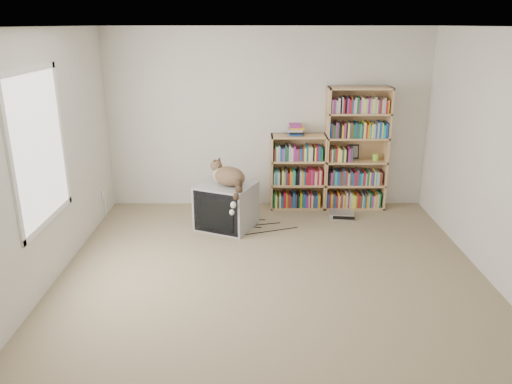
{
  "coord_description": "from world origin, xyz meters",
  "views": [
    {
      "loc": [
        -0.18,
        -4.44,
        2.53
      ],
      "look_at": [
        -0.16,
        1.0,
        0.68
      ],
      "focal_mm": 35.0,
      "sensor_mm": 36.0,
      "label": 1
    }
  ],
  "objects_px": {
    "crt_tv": "(227,206)",
    "cat": "(230,180)",
    "bookcase_short": "(298,174)",
    "bookcase_tall": "(356,152)",
    "dvd_player": "(341,215)"
  },
  "relations": [
    {
      "from": "crt_tv",
      "to": "cat",
      "type": "relative_size",
      "value": 1.18
    },
    {
      "from": "bookcase_short",
      "to": "cat",
      "type": "bearing_deg",
      "value": -137.25
    },
    {
      "from": "crt_tv",
      "to": "bookcase_short",
      "type": "relative_size",
      "value": 0.81
    },
    {
      "from": "bookcase_tall",
      "to": "dvd_player",
      "type": "relative_size",
      "value": 5.07
    },
    {
      "from": "crt_tv",
      "to": "dvd_player",
      "type": "relative_size",
      "value": 2.52
    },
    {
      "from": "cat",
      "to": "bookcase_tall",
      "type": "relative_size",
      "value": 0.42
    },
    {
      "from": "cat",
      "to": "bookcase_tall",
      "type": "bearing_deg",
      "value": 64.61
    },
    {
      "from": "bookcase_short",
      "to": "dvd_player",
      "type": "relative_size",
      "value": 3.13
    },
    {
      "from": "bookcase_short",
      "to": "dvd_player",
      "type": "xyz_separation_m",
      "value": [
        0.58,
        -0.42,
        -0.45
      ]
    },
    {
      "from": "dvd_player",
      "to": "bookcase_short",
      "type": "bearing_deg",
      "value": 149.63
    },
    {
      "from": "dvd_player",
      "to": "crt_tv",
      "type": "bearing_deg",
      "value": -162.18
    },
    {
      "from": "cat",
      "to": "dvd_player",
      "type": "bearing_deg",
      "value": 54.35
    },
    {
      "from": "crt_tv",
      "to": "dvd_player",
      "type": "xyz_separation_m",
      "value": [
        1.55,
        0.33,
        -0.25
      ]
    },
    {
      "from": "crt_tv",
      "to": "dvd_player",
      "type": "height_order",
      "value": "crt_tv"
    },
    {
      "from": "bookcase_tall",
      "to": "bookcase_short",
      "type": "distance_m",
      "value": 0.87
    }
  ]
}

